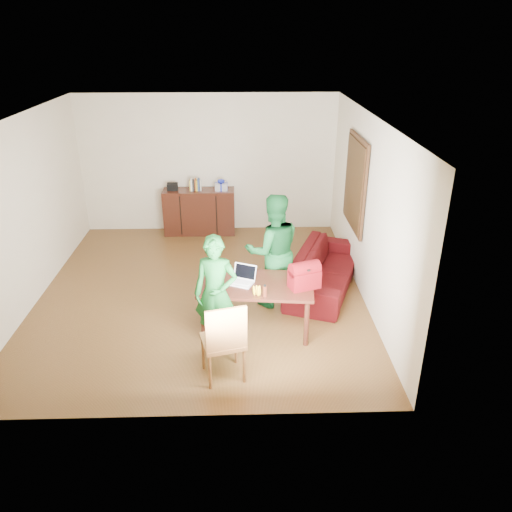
{
  "coord_description": "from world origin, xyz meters",
  "views": [
    {
      "loc": [
        0.64,
        -6.93,
        3.83
      ],
      "look_at": [
        0.83,
        -0.86,
        1.02
      ],
      "focal_mm": 35.0,
      "sensor_mm": 36.0,
      "label": 1
    }
  ],
  "objects_px": {
    "person_near": "(216,293)",
    "sofa": "(325,269)",
    "table": "(256,289)",
    "bottle": "(265,291)",
    "red_bag": "(304,277)",
    "laptop": "(241,281)",
    "person_far": "(273,251)",
    "chair": "(224,355)"
  },
  "relations": [
    {
      "from": "table",
      "to": "person_near",
      "type": "height_order",
      "value": "person_near"
    },
    {
      "from": "table",
      "to": "chair",
      "type": "distance_m",
      "value": 1.15
    },
    {
      "from": "red_bag",
      "to": "laptop",
      "type": "bearing_deg",
      "value": 152.2
    },
    {
      "from": "table",
      "to": "chair",
      "type": "xyz_separation_m",
      "value": [
        -0.42,
        -1.02,
        -0.32
      ]
    },
    {
      "from": "person_near",
      "to": "chair",
      "type": "bearing_deg",
      "value": -71.09
    },
    {
      "from": "bottle",
      "to": "red_bag",
      "type": "xyz_separation_m",
      "value": [
        0.53,
        0.22,
        0.06
      ]
    },
    {
      "from": "person_near",
      "to": "bottle",
      "type": "bearing_deg",
      "value": 10.88
    },
    {
      "from": "chair",
      "to": "laptop",
      "type": "relative_size",
      "value": 2.75
    },
    {
      "from": "laptop",
      "to": "red_bag",
      "type": "bearing_deg",
      "value": 15.41
    },
    {
      "from": "person_near",
      "to": "laptop",
      "type": "bearing_deg",
      "value": 58.43
    },
    {
      "from": "chair",
      "to": "sofa",
      "type": "distance_m",
      "value": 2.71
    },
    {
      "from": "person_near",
      "to": "person_far",
      "type": "distance_m",
      "value": 1.34
    },
    {
      "from": "table",
      "to": "laptop",
      "type": "distance_m",
      "value": 0.25
    },
    {
      "from": "bottle",
      "to": "sofa",
      "type": "distance_m",
      "value": 1.92
    },
    {
      "from": "chair",
      "to": "person_near",
      "type": "height_order",
      "value": "person_near"
    },
    {
      "from": "person_far",
      "to": "red_bag",
      "type": "relative_size",
      "value": 4.41
    },
    {
      "from": "sofa",
      "to": "bottle",
      "type": "bearing_deg",
      "value": 167.23
    },
    {
      "from": "person_near",
      "to": "sofa",
      "type": "distance_m",
      "value": 2.31
    },
    {
      "from": "person_near",
      "to": "person_far",
      "type": "xyz_separation_m",
      "value": [
        0.79,
        1.07,
        0.09
      ]
    },
    {
      "from": "person_near",
      "to": "bottle",
      "type": "relative_size",
      "value": 9.44
    },
    {
      "from": "person_near",
      "to": "bottle",
      "type": "height_order",
      "value": "person_near"
    },
    {
      "from": "person_far",
      "to": "laptop",
      "type": "xyz_separation_m",
      "value": [
        -0.47,
        -0.72,
        -0.11
      ]
    },
    {
      "from": "person_near",
      "to": "red_bag",
      "type": "distance_m",
      "value": 1.17
    },
    {
      "from": "person_far",
      "to": "laptop",
      "type": "distance_m",
      "value": 0.87
    },
    {
      "from": "laptop",
      "to": "bottle",
      "type": "distance_m",
      "value": 0.46
    },
    {
      "from": "person_near",
      "to": "laptop",
      "type": "xyz_separation_m",
      "value": [
        0.32,
        0.36,
        -0.01
      ]
    },
    {
      "from": "person_near",
      "to": "table",
      "type": "bearing_deg",
      "value": 44.52
    },
    {
      "from": "table",
      "to": "red_bag",
      "type": "xyz_separation_m",
      "value": [
        0.62,
        -0.13,
        0.23
      ]
    },
    {
      "from": "red_bag",
      "to": "sofa",
      "type": "xyz_separation_m",
      "value": [
        0.5,
        1.33,
        -0.54
      ]
    },
    {
      "from": "chair",
      "to": "red_bag",
      "type": "height_order",
      "value": "chair"
    },
    {
      "from": "red_bag",
      "to": "person_near",
      "type": "bearing_deg",
      "value": 172.08
    },
    {
      "from": "laptop",
      "to": "red_bag",
      "type": "relative_size",
      "value": 0.97
    },
    {
      "from": "table",
      "to": "bottle",
      "type": "height_order",
      "value": "bottle"
    },
    {
      "from": "person_near",
      "to": "bottle",
      "type": "distance_m",
      "value": 0.62
    },
    {
      "from": "person_far",
      "to": "red_bag",
      "type": "xyz_separation_m",
      "value": [
        0.36,
        -0.84,
        -0.01
      ]
    },
    {
      "from": "person_far",
      "to": "sofa",
      "type": "distance_m",
      "value": 1.13
    },
    {
      "from": "laptop",
      "to": "red_bag",
      "type": "xyz_separation_m",
      "value": [
        0.83,
        -0.12,
        0.1
      ]
    },
    {
      "from": "chair",
      "to": "laptop",
      "type": "xyz_separation_m",
      "value": [
        0.21,
        1.02,
        0.45
      ]
    },
    {
      "from": "red_bag",
      "to": "table",
      "type": "bearing_deg",
      "value": 149.08
    },
    {
      "from": "chair",
      "to": "person_far",
      "type": "relative_size",
      "value": 0.61
    },
    {
      "from": "bottle",
      "to": "laptop",
      "type": "bearing_deg",
      "value": 131.13
    },
    {
      "from": "person_far",
      "to": "sofa",
      "type": "relative_size",
      "value": 0.81
    }
  ]
}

